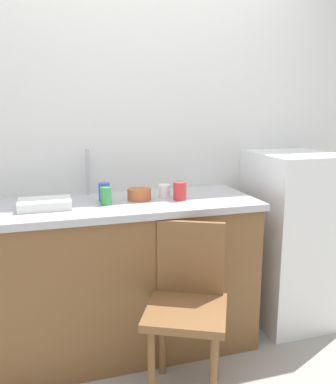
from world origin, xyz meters
name	(u,v)px	position (x,y,z in m)	size (l,w,h in m)	color
back_wall	(127,137)	(0.00, 1.00, 1.28)	(4.80, 0.10, 2.57)	silver
cabinet_base	(127,278)	(-0.09, 0.65, 0.45)	(1.52, 0.60, 0.89)	brown
countertop	(125,204)	(-0.09, 0.65, 0.91)	(1.56, 0.64, 0.04)	#B7B7BC
faucet	(88,172)	(-0.27, 0.90, 1.08)	(0.02, 0.02, 0.28)	#B7B7BC
refrigerator	(291,238)	(1.07, 0.66, 0.59)	(0.53, 0.58, 1.18)	white
chair	(188,301)	(0.13, 0.16, 0.50)	(0.54, 0.54, 0.89)	brown
dish_tray	(45,204)	(-0.54, 0.61, 0.96)	(0.28, 0.20, 0.05)	white
terracotta_bowl	(140,194)	(0.00, 0.66, 0.97)	(0.14, 0.14, 0.07)	#B25B33
cup_blue	(104,192)	(-0.20, 0.69, 0.99)	(0.07, 0.07, 0.11)	blue
cup_red	(180,191)	(0.23, 0.59, 0.99)	(0.08, 0.08, 0.11)	red
cup_green	(106,196)	(-0.21, 0.60, 0.99)	(0.06, 0.06, 0.10)	green
cup_white	(165,191)	(0.17, 0.69, 0.97)	(0.07, 0.07, 0.08)	white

